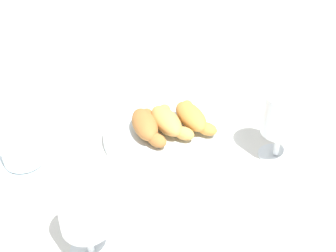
# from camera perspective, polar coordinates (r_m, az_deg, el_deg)

# --- Properties ---
(ground_plane) EXTENTS (2.20, 2.20, 0.00)m
(ground_plane) POSITION_cam_1_polar(r_m,az_deg,el_deg) (0.90, -0.35, -2.15)
(ground_plane) COLOR silver
(pastry_plate) EXTENTS (0.26, 0.26, 0.02)m
(pastry_plate) POSITION_cam_1_polar(r_m,az_deg,el_deg) (0.91, 0.00, -0.92)
(pastry_plate) COLOR silver
(pastry_plate) RESTS_ON ground_plane
(croissant_large) EXTENTS (0.13, 0.10, 0.04)m
(croissant_large) POSITION_cam_1_polar(r_m,az_deg,el_deg) (0.88, -2.89, -0.00)
(croissant_large) COLOR #AD6B33
(croissant_large) RESTS_ON pastry_plate
(croissant_small) EXTENTS (0.12, 0.11, 0.04)m
(croissant_small) POSITION_cam_1_polar(r_m,az_deg,el_deg) (0.89, 0.18, 0.63)
(croissant_small) COLOR #D6994C
(croissant_small) RESTS_ON pastry_plate
(croissant_extra) EXTENTS (0.12, 0.11, 0.04)m
(croissant_extra) POSITION_cam_1_polar(r_m,az_deg,el_deg) (0.91, 3.18, 1.22)
(croissant_extra) COLOR #CC893D
(croissant_extra) RESTS_ON pastry_plate
(coffee_cup_near) EXTENTS (0.14, 0.14, 0.06)m
(coffee_cup_near) POSITION_cam_1_polar(r_m,az_deg,el_deg) (0.88, -18.36, -3.37)
(coffee_cup_near) COLOR silver
(coffee_cup_near) RESTS_ON ground_plane
(juice_glass_left) EXTENTS (0.08, 0.08, 0.14)m
(juice_glass_left) POSITION_cam_1_polar(r_m,az_deg,el_deg) (0.84, 14.64, 1.04)
(juice_glass_left) COLOR white
(juice_glass_left) RESTS_ON ground_plane
(juice_glass_right) EXTENTS (0.08, 0.08, 0.14)m
(juice_glass_right) POSITION_cam_1_polar(r_m,az_deg,el_deg) (0.65, -10.78, -10.87)
(juice_glass_right) COLOR white
(juice_glass_right) RESTS_ON ground_plane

